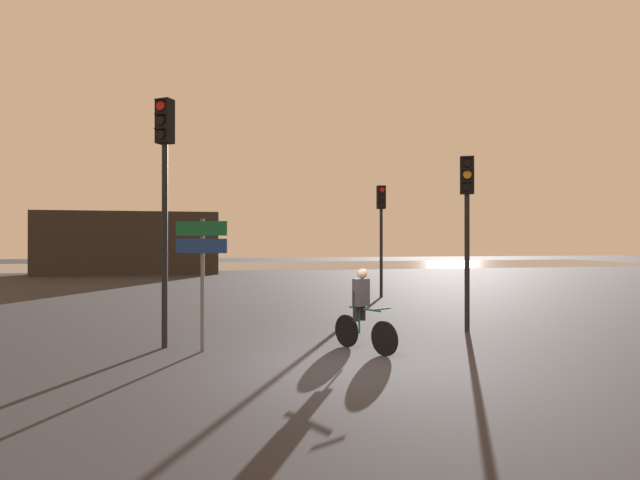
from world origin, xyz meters
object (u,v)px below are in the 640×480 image
object	(u,v)px
traffic_light_near_right	(467,209)
cyclist	(362,309)
distant_building	(132,243)
direction_sign_post	(202,260)
traffic_light_near_left	(165,177)
traffic_light_far_right	(381,220)

from	to	relation	value
traffic_light_near_right	cyclist	size ratio (longest dim) A/B	2.59
traffic_light_near_right	distant_building	bearing A→B (deg)	-39.98
distant_building	direction_sign_post	distance (m)	26.14
distant_building	traffic_light_near_right	size ratio (longest dim) A/B	2.74
traffic_light_near_left	cyclist	distance (m)	4.80
traffic_light_far_right	traffic_light_near_right	distance (m)	7.45
traffic_light_far_right	direction_sign_post	distance (m)	10.75
distant_building	cyclist	size ratio (longest dim) A/B	7.11
traffic_light_far_right	direction_sign_post	bearing A→B (deg)	55.70
traffic_light_near_left	traffic_light_far_right	xyz separation A→B (m)	(7.25, 7.95, -0.46)
traffic_light_near_right	traffic_light_far_right	bearing A→B (deg)	-67.85
cyclist	traffic_light_near_right	bearing A→B (deg)	178.81
traffic_light_near_left	traffic_light_near_right	distance (m)	6.97
traffic_light_near_left	traffic_light_near_right	world-z (taller)	traffic_light_near_left
traffic_light_far_right	cyclist	world-z (taller)	traffic_light_far_right
direction_sign_post	traffic_light_far_right	bearing A→B (deg)	-100.07
traffic_light_near_left	cyclist	xyz separation A→B (m)	(3.86, -1.07, -2.65)
cyclist	distant_building	bearing A→B (deg)	-100.06
traffic_light_near_left	distant_building	bearing A→B (deg)	-46.83
traffic_light_far_right	distant_building	bearing A→B (deg)	-51.78
traffic_light_near_right	cyclist	xyz separation A→B (m)	(-3.07, -1.57, -2.11)
traffic_light_near_right	cyclist	world-z (taller)	traffic_light_near_right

